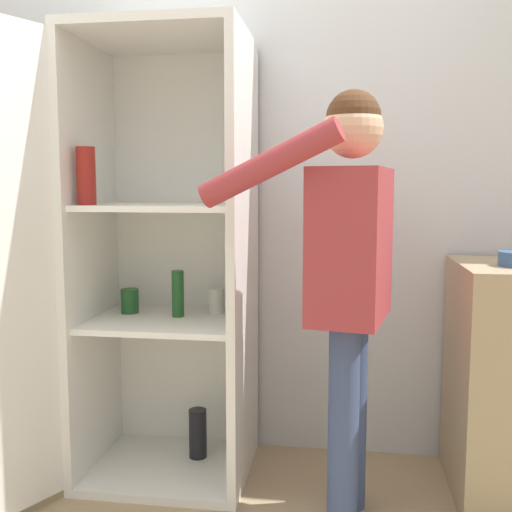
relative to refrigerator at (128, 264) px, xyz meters
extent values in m
cube|color=silver|center=(0.33, 0.44, 0.36)|extent=(7.00, 0.06, 2.55)
cube|color=white|center=(0.13, 0.10, -0.90)|extent=(0.69, 0.59, 0.04)
cube|color=white|center=(0.13, 0.10, 0.91)|extent=(0.69, 0.59, 0.04)
cube|color=white|center=(0.13, 0.37, 0.01)|extent=(0.69, 0.03, 1.78)
cube|color=white|center=(-0.20, 0.10, 0.01)|extent=(0.03, 0.59, 1.78)
cube|color=white|center=(0.46, 0.10, 0.01)|extent=(0.04, 0.59, 1.78)
cube|color=white|center=(0.13, 0.10, -0.25)|extent=(0.62, 0.52, 0.02)
cube|color=white|center=(0.13, 0.10, 0.23)|extent=(0.62, 0.52, 0.02)
cylinder|color=#1E5123|center=(0.17, 0.13, -0.14)|extent=(0.05, 0.05, 0.20)
cylinder|color=beige|center=(0.32, 0.21, -0.19)|extent=(0.06, 0.06, 0.11)
cylinder|color=black|center=(0.24, 0.17, -0.77)|extent=(0.08, 0.08, 0.22)
cylinder|color=#1E5123|center=(-0.06, 0.17, -0.19)|extent=(0.08, 0.08, 0.11)
cylinder|color=maroon|center=(-0.13, -0.09, 0.35)|extent=(0.07, 0.07, 0.22)
cylinder|color=#384770|center=(0.88, -0.25, -0.54)|extent=(0.11, 0.11, 0.76)
cylinder|color=#384770|center=(0.91, -0.08, -0.54)|extent=(0.11, 0.11, 0.76)
cube|color=#9E3338|center=(0.89, -0.17, 0.11)|extent=(0.32, 0.46, 0.54)
sphere|color=#DBAD89|center=(0.89, -0.17, 0.51)|extent=(0.21, 0.21, 0.21)
sphere|color=#4C2D19|center=(0.89, -0.17, 0.55)|extent=(0.19, 0.19, 0.19)
cylinder|color=#9E3338|center=(0.63, -0.36, 0.38)|extent=(0.50, 0.18, 0.29)
cylinder|color=#9E3338|center=(0.94, 0.06, 0.08)|extent=(0.09, 0.09, 0.50)
camera|label=1|loc=(0.87, -2.30, 0.31)|focal=42.00mm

